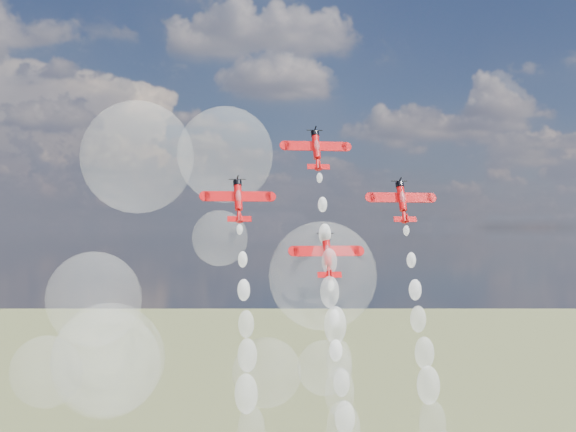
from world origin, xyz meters
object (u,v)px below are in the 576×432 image
(plane_slot, at_px, (327,255))
(plane_left, at_px, (238,200))
(plane_lead, at_px, (316,149))
(plane_right, at_px, (402,201))

(plane_slot, bearing_deg, plane_left, 164.00)
(plane_left, bearing_deg, plane_lead, 16.00)
(plane_right, bearing_deg, plane_lead, 164.00)
(plane_lead, bearing_deg, plane_slot, -90.00)
(plane_lead, xyz_separation_m, plane_slot, (0.00, -8.44, -18.80))
(plane_right, xyz_separation_m, plane_slot, (-14.72, -4.22, -9.40))
(plane_right, distance_m, plane_slot, 17.97)
(plane_lead, height_order, plane_right, plane_lead)
(plane_lead, bearing_deg, plane_right, -16.00)
(plane_right, bearing_deg, plane_slot, -164.00)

